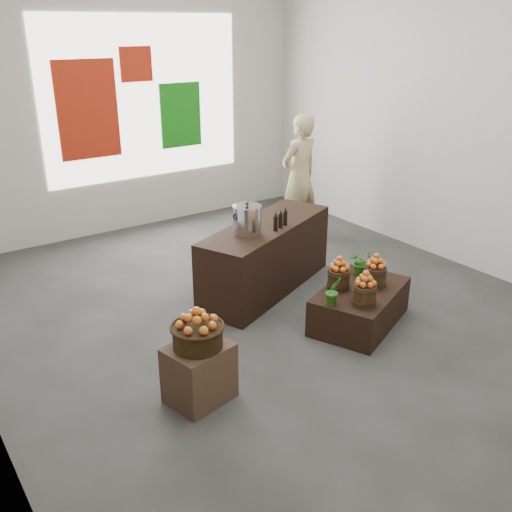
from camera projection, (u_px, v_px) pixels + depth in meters
ground at (260, 307)px, 6.63m from camera, size 7.00×7.00×0.00m
back_wall at (125, 100)px, 8.52m from camera, size 6.00×0.04×4.00m
back_opening at (144, 98)px, 8.66m from camera, size 3.20×0.02×2.40m
deco_red_left at (88, 110)px, 8.22m from camera, size 0.90×0.04×1.40m
deco_green_right at (181, 115)px, 9.09m from camera, size 0.70×0.04×1.00m
deco_red_upper at (136, 64)px, 8.41m from camera, size 0.50×0.04×0.50m
crate at (199, 373)px, 4.92m from camera, size 0.61×0.54×0.53m
wicker_basket at (198, 337)px, 4.78m from camera, size 0.42×0.42×0.19m
apples_in_basket at (197, 317)px, 4.71m from camera, size 0.33×0.33×0.18m
display_table at (360, 306)px, 6.21m from camera, size 1.37×1.13×0.41m
apple_bucket_front_left at (364, 295)px, 5.75m from camera, size 0.24×0.24×0.22m
apples_in_bucket_front_left at (366, 278)px, 5.68m from camera, size 0.18×0.18×0.16m
apple_bucket_front_right at (375, 277)px, 6.17m from camera, size 0.24×0.24×0.22m
apples_in_bucket_front_right at (376, 261)px, 6.10m from camera, size 0.18×0.18×0.16m
apple_bucket_rear at (339, 279)px, 6.11m from camera, size 0.24×0.24×0.22m
apples_in_bucket_rear at (340, 263)px, 6.04m from camera, size 0.18×0.18×0.16m
herb_garnish_right at (361, 262)px, 6.44m from camera, size 0.33×0.31×0.30m
herb_garnish_left at (333, 291)px, 5.75m from camera, size 0.18×0.15×0.30m
counter at (266, 257)px, 6.94m from camera, size 2.16×1.41×0.84m
stock_pot_left at (247, 221)px, 6.39m from camera, size 0.32×0.32×0.32m
oil_cruets at (282, 218)px, 6.64m from camera, size 0.23×0.14×0.23m
shopper at (299, 176)px, 8.55m from camera, size 0.73×0.52×1.85m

